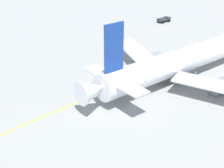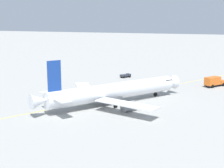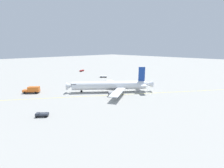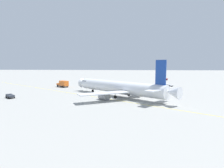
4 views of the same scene
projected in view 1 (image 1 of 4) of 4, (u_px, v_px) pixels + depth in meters
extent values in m
plane|color=#9E9E99|center=(200.00, 68.00, 59.06)|extent=(600.00, 600.00, 0.00)
cylinder|color=white|center=(187.00, 59.00, 54.38)|extent=(30.28, 26.17, 4.05)
cone|color=white|center=(93.00, 90.00, 43.39)|extent=(5.28, 5.20, 3.44)
ellipsoid|color=slate|center=(179.00, 67.00, 53.86)|extent=(12.30, 11.10, 2.23)
cube|color=#193D93|center=(114.00, 48.00, 43.15)|extent=(2.61, 2.23, 6.87)
cube|color=white|center=(99.00, 72.00, 47.61)|extent=(5.34, 5.68, 0.20)
cube|color=white|center=(130.00, 88.00, 42.78)|extent=(5.34, 5.68, 0.20)
cube|color=white|center=(136.00, 51.00, 59.70)|extent=(14.90, 10.63, 0.28)
cube|color=white|center=(224.00, 87.00, 46.32)|extent=(8.44, 15.37, 0.28)
cylinder|color=gray|center=(153.00, 59.00, 60.04)|extent=(4.04, 3.94, 2.43)
cylinder|color=black|center=(159.00, 57.00, 60.97)|extent=(1.44, 1.68, 2.06)
cylinder|color=gray|center=(219.00, 86.00, 49.82)|extent=(4.04, 3.94, 2.43)
cylinder|color=#9EA0A5|center=(164.00, 65.00, 56.54)|extent=(0.20, 0.20, 2.00)
cylinder|color=black|center=(164.00, 70.00, 56.98)|extent=(1.04, 0.93, 1.10)
cylinder|color=#9EA0A5|center=(195.00, 77.00, 51.71)|extent=(0.20, 0.20, 2.00)
cylinder|color=black|center=(194.00, 83.00, 52.15)|extent=(1.04, 0.93, 1.10)
cube|color=#232326|center=(164.00, 21.00, 87.35)|extent=(3.85, 3.54, 0.20)
cube|color=#2D333D|center=(167.00, 18.00, 87.90)|extent=(1.95, 2.01, 0.70)
cube|color=black|center=(168.00, 18.00, 88.12)|extent=(0.95, 1.13, 0.39)
cube|color=#2D333D|center=(162.00, 20.00, 86.80)|extent=(2.97, 2.86, 0.60)
cylinder|color=black|center=(165.00, 20.00, 88.73)|extent=(0.67, 0.62, 0.64)
cylinder|color=black|center=(169.00, 21.00, 87.56)|extent=(0.67, 0.62, 0.64)
cylinder|color=black|center=(158.00, 21.00, 87.30)|extent=(0.67, 0.62, 0.64)
cylinder|color=black|center=(163.00, 22.00, 86.13)|extent=(0.67, 0.62, 0.64)
cube|color=yellow|center=(157.00, 68.00, 58.86)|extent=(144.86, 100.44, 0.01)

